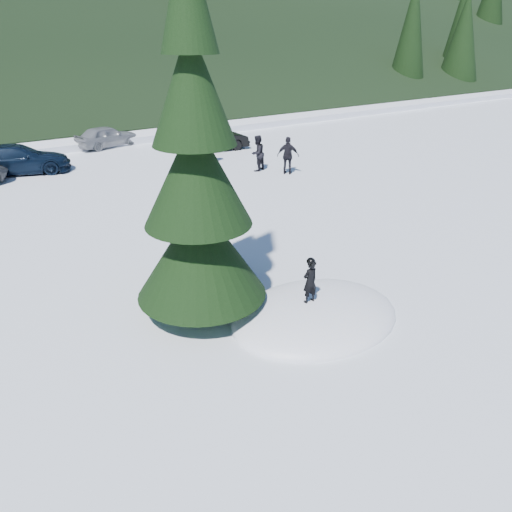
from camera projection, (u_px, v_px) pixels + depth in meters
ground at (315, 317)px, 12.53m from camera, size 200.00×200.00×0.00m
snow_mound at (315, 317)px, 12.53m from camera, size 4.48×3.52×0.96m
spruce_tall at (197, 187)px, 11.38m from camera, size 3.20×3.20×8.60m
spruce_short at (208, 212)px, 13.45m from camera, size 2.20×2.20×5.37m
child_skier at (310, 281)px, 12.06m from camera, size 0.41×0.27×1.11m
adult_0 at (257, 153)px, 25.09m from camera, size 1.06×0.96×1.79m
adult_1 at (288, 156)px, 24.52m from camera, size 1.09×1.06×1.83m
adult_2 at (211, 148)px, 26.56m from camera, size 1.17×1.11×1.59m
car_3 at (18, 159)px, 24.71m from camera, size 5.25×3.32×1.42m
car_4 at (106, 136)px, 30.25m from camera, size 4.07×2.43×1.30m
car_5 at (214, 139)px, 29.35m from camera, size 4.13×1.68×1.33m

